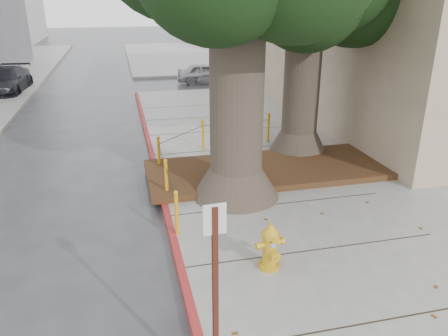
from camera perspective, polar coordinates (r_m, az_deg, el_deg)
The scene contains 10 objects.
ground at distance 8.36m, azimuth 8.42°, elevation -11.85°, with size 140.00×140.00×0.00m, color #28282B.
sidewalk_far at distance 37.75m, azimuth 0.10°, elevation 14.63°, with size 16.00×20.00×0.15m, color slate.
curb_red at distance 10.03m, azimuth -7.64°, elevation -5.31°, with size 0.14×26.00×0.16m, color maroon.
planter_bed at distance 11.79m, azimuth 5.68°, elevation -0.19°, with size 6.40×2.60×0.16m, color black.
bollard_ring at distance 11.65m, azimuth -3.26°, elevation 1.89°, with size 3.79×5.39×0.95m.
fire_hydrant at distance 7.63m, azimuth 6.04°, elevation -10.11°, with size 0.47×0.43×0.88m.
signpost at distance 4.94m, azimuth -1.14°, elevation -16.01°, with size 0.25×0.06×2.48m.
car_silver at distance 25.10m, azimuth -2.36°, elevation 12.26°, with size 1.31×3.27×1.11m, color #9C9CA1.
car_red at distance 29.40m, azimuth 19.52°, elevation 12.44°, with size 1.17×3.36×1.11m, color maroon.
car_dark at distance 24.88m, azimuth -26.52°, elevation 10.17°, with size 1.77×4.36×1.26m, color black.
Camera 1 is at (-2.77, -6.44, 4.56)m, focal length 35.00 mm.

